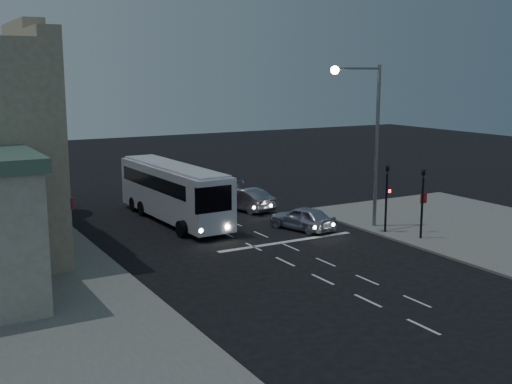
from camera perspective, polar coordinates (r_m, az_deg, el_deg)
ground at (r=30.92m, az=1.61°, el=-5.75°), size 120.00×120.00×0.00m
road_markings at (r=34.30m, az=0.59°, el=-4.11°), size 8.00×30.55×0.01m
tour_bus at (r=38.18m, az=-7.36°, el=0.11°), size 2.73×11.07×3.37m
car_suv at (r=36.03m, az=4.16°, el=-2.32°), size 2.65×4.25×1.35m
car_sedan_a at (r=41.10m, az=-1.02°, el=-0.64°), size 2.46×4.56×1.43m
car_sedan_b at (r=45.58m, az=-3.74°, el=0.55°), size 2.22×5.47×1.59m
car_sedan_c at (r=50.53m, az=-6.59°, el=1.37°), size 2.57×5.15×1.40m
traffic_signal_main at (r=35.39m, az=11.55°, el=0.14°), size 0.25×0.35×4.10m
traffic_signal_side at (r=34.44m, az=14.59°, el=-0.27°), size 0.18×0.15×4.10m
regulatory_sign at (r=35.95m, az=14.61°, el=-1.16°), size 0.45×0.12×2.20m
streetlight at (r=35.87m, az=9.94°, el=5.67°), size 3.32×0.44×9.00m
street_tree at (r=41.24m, az=-19.45°, el=4.12°), size 4.00×4.00×6.20m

